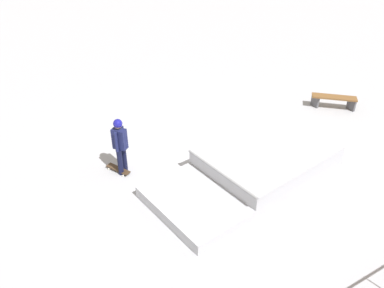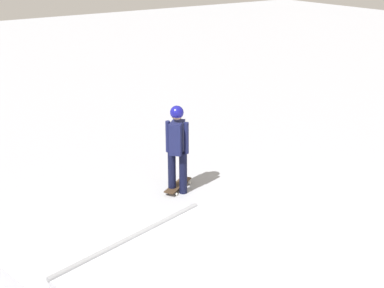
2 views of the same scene
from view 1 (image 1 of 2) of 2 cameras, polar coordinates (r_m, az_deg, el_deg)
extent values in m
plane|color=#A8AAB2|center=(11.62, 7.45, -2.55)|extent=(60.00, 60.00, 0.00)
cube|color=#B0B3BB|center=(11.22, 11.04, -2.20)|extent=(4.07, 3.30, 0.70)
cube|color=#B0B3BB|center=(9.81, 0.17, -8.82)|extent=(2.31, 2.92, 0.30)
cylinder|color=gray|center=(9.93, 4.26, -4.27)|extent=(0.63, 2.56, 0.08)
cylinder|color=black|center=(10.97, -10.64, -2.67)|extent=(0.15, 0.15, 0.82)
cylinder|color=black|center=(11.11, -10.06, -2.07)|extent=(0.15, 0.15, 0.82)
cube|color=#191E4C|center=(10.65, -10.72, 0.76)|extent=(0.42, 0.43, 0.60)
cylinder|color=#191E4C|center=(10.53, -11.21, 0.29)|extent=(0.09, 0.09, 0.60)
cylinder|color=#191E4C|center=(10.78, -10.24, 1.22)|extent=(0.09, 0.09, 0.60)
sphere|color=tan|center=(10.43, -10.97, 2.86)|extent=(0.22, 0.22, 0.22)
sphere|color=navy|center=(10.41, -10.98, 3.00)|extent=(0.25, 0.25, 0.25)
cube|color=#3F2D1E|center=(11.28, -10.92, -3.66)|extent=(0.57, 0.79, 0.02)
cylinder|color=silver|center=(11.41, -12.31, -3.67)|extent=(0.05, 0.06, 0.06)
cylinder|color=silver|center=(11.54, -11.51, -3.12)|extent=(0.05, 0.06, 0.06)
cylinder|color=silver|center=(11.08, -10.25, -4.66)|extent=(0.05, 0.06, 0.06)
cylinder|color=silver|center=(11.21, -9.45, -4.08)|extent=(0.05, 0.06, 0.06)
cube|color=brown|center=(15.24, 20.40, 6.55)|extent=(1.50, 1.32, 0.06)
cube|color=#4C4C51|center=(15.26, 17.83, 6.07)|extent=(0.08, 0.36, 0.42)
cube|color=#4C4C51|center=(15.45, 22.60, 5.41)|extent=(0.08, 0.36, 0.42)
camera|label=2|loc=(10.67, 41.70, 12.63)|focal=48.62mm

